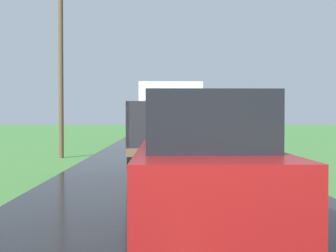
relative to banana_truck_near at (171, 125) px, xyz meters
The scene contains 4 objects.
banana_truck_near is the anchor object (origin of this frame).
banana_truck_far 13.26m from the banana_truck_near, 90.10° to the left, with size 2.38×5.81×2.80m.
utility_pole_roadside 6.72m from the banana_truck_near, 137.51° to the left, with size 2.43×0.20×7.79m.
following_car 7.99m from the banana_truck_near, 88.49° to the right, with size 1.74×4.10×1.92m.
Camera 1 is at (-0.30, -1.94, 1.69)m, focal length 44.56 mm.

